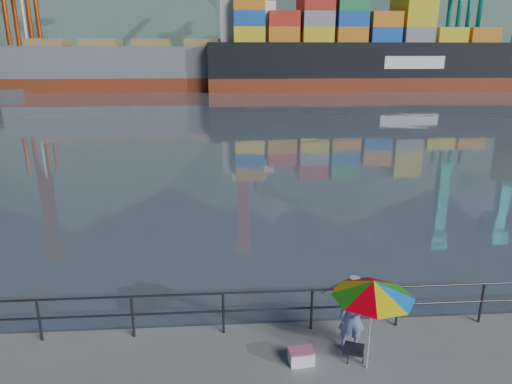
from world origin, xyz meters
TOP-DOWN VIEW (x-y plane):
  - harbor_water at (0.00, 130.00)m, footprint 500.00×280.00m
  - far_dock at (10.00, 93.00)m, footprint 200.00×40.00m
  - guardrail at (0.00, 1.70)m, footprint 22.00×0.06m
  - container_stacks at (30.26, 94.09)m, footprint 58.00×8.40m
  - fisherman at (3.70, 0.92)m, footprint 0.61×0.45m
  - beach_umbrella at (3.87, 0.28)m, footprint 1.89×1.89m
  - folding_stool at (3.67, 0.58)m, footprint 0.53×0.53m
  - cooler_bag at (2.57, 0.52)m, footprint 0.52×0.37m
  - fishing_rod at (3.44, 1.91)m, footprint 0.07×1.87m
  - bulk_carrier at (-8.36, 74.66)m, footprint 49.31×8.53m
  - container_ship at (34.08, 73.41)m, footprint 67.15×11.19m

SIDE VIEW (x-z plane):
  - harbor_water at x=0.00m, z-range 0.00..0.00m
  - far_dock at x=10.00m, z-range -0.20..0.20m
  - fishing_rod at x=3.44m, z-range -0.66..0.66m
  - folding_stool at x=3.67m, z-range 0.01..0.27m
  - cooler_bag at x=2.57m, z-range 0.00..0.28m
  - guardrail at x=0.00m, z-range 0.01..1.03m
  - fisherman at x=3.70m, z-range 0.00..1.55m
  - beach_umbrella at x=3.87m, z-range 0.81..2.76m
  - container_stacks at x=30.26m, z-range -0.85..6.95m
  - bulk_carrier at x=-8.36m, z-range -3.09..11.41m
  - container_ship at x=34.08m, z-range -3.27..14.83m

